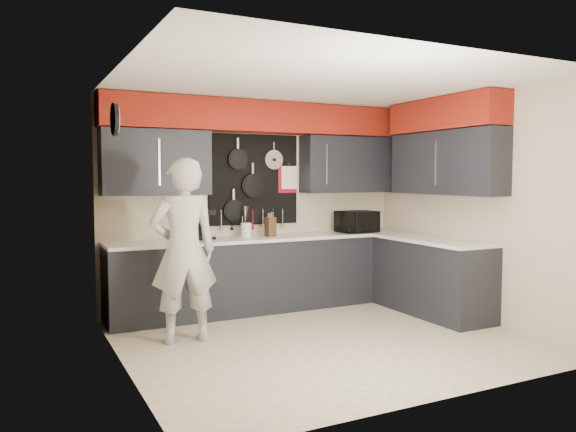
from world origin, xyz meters
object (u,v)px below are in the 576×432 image
utensil_crock (246,230)px  person (184,251)px  knife_block (270,227)px  coffee_maker (203,224)px  microwave (357,222)px

utensil_crock → person: (-1.06, -0.96, -0.08)m
utensil_crock → person: bearing=-138.0°
knife_block → coffee_maker: 0.85m
person → knife_block: bearing=-143.9°
microwave → coffee_maker: coffee_maker is taller
utensil_crock → coffee_maker: bearing=-179.7°
microwave → knife_block: bearing=178.1°
coffee_maker → knife_block: bearing=-18.5°
microwave → coffee_maker: (-2.09, 0.14, 0.04)m
microwave → utensil_crock: 1.54m
knife_block → microwave: bearing=-8.3°
person → coffee_maker: bearing=-114.7°
utensil_crock → coffee_maker: (-0.55, -0.00, 0.10)m
knife_block → coffee_maker: (-0.84, 0.09, 0.06)m
coffee_maker → utensil_crock: bearing=-12.1°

